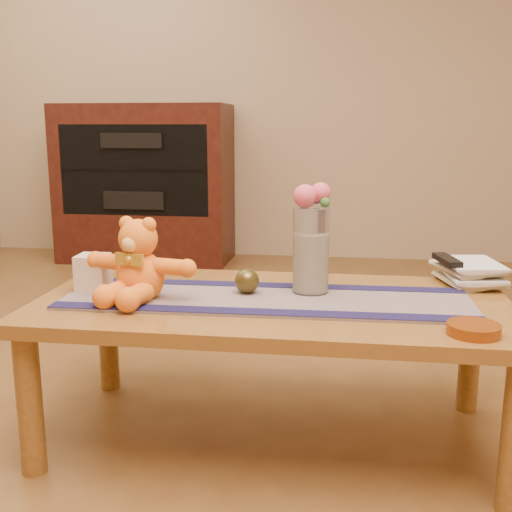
# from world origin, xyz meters

# --- Properties ---
(floor) EXTENTS (5.50, 5.50, 0.00)m
(floor) POSITION_xyz_m (0.00, 0.00, 0.00)
(floor) COLOR brown
(floor) RESTS_ON ground
(wall_back) EXTENTS (5.50, 0.00, 5.50)m
(wall_back) POSITION_xyz_m (0.00, 2.75, 1.35)
(wall_back) COLOR tan
(wall_back) RESTS_ON floor
(coffee_table_top) EXTENTS (1.40, 0.70, 0.04)m
(coffee_table_top) POSITION_xyz_m (0.00, 0.00, 0.43)
(coffee_table_top) COLOR brown
(coffee_table_top) RESTS_ON floor
(table_leg_fl) EXTENTS (0.07, 0.07, 0.41)m
(table_leg_fl) POSITION_xyz_m (-0.64, -0.29, 0.21)
(table_leg_fl) COLOR brown
(table_leg_fl) RESTS_ON floor
(table_leg_bl) EXTENTS (0.07, 0.07, 0.41)m
(table_leg_bl) POSITION_xyz_m (-0.64, 0.29, 0.21)
(table_leg_bl) COLOR brown
(table_leg_bl) RESTS_ON floor
(table_leg_br) EXTENTS (0.07, 0.07, 0.41)m
(table_leg_br) POSITION_xyz_m (0.64, 0.29, 0.21)
(table_leg_br) COLOR brown
(table_leg_br) RESTS_ON floor
(persian_runner) EXTENTS (1.21, 0.38, 0.01)m
(persian_runner) POSITION_xyz_m (-0.02, -0.02, 0.45)
(persian_runner) COLOR #181C45
(persian_runner) RESTS_ON coffee_table_top
(runner_border_near) EXTENTS (1.20, 0.09, 0.00)m
(runner_border_near) POSITION_xyz_m (-0.01, -0.16, 0.46)
(runner_border_near) COLOR #16133A
(runner_border_near) RESTS_ON persian_runner
(runner_border_far) EXTENTS (1.20, 0.09, 0.00)m
(runner_border_far) POSITION_xyz_m (-0.02, 0.13, 0.46)
(runner_border_far) COLOR #16133A
(runner_border_far) RESTS_ON persian_runner
(teddy_bear) EXTENTS (0.39, 0.34, 0.23)m
(teddy_bear) POSITION_xyz_m (-0.39, -0.06, 0.57)
(teddy_bear) COLOR orange
(teddy_bear) RESTS_ON persian_runner
(pillar_candle) EXTENTS (0.09, 0.09, 0.11)m
(pillar_candle) POSITION_xyz_m (-0.56, 0.00, 0.51)
(pillar_candle) COLOR beige
(pillar_candle) RESTS_ON persian_runner
(candle_wick) EXTENTS (0.00, 0.00, 0.01)m
(candle_wick) POSITION_xyz_m (-0.56, 0.00, 0.57)
(candle_wick) COLOR black
(candle_wick) RESTS_ON pillar_candle
(glass_vase) EXTENTS (0.11, 0.11, 0.26)m
(glass_vase) POSITION_xyz_m (0.11, 0.07, 0.59)
(glass_vase) COLOR silver
(glass_vase) RESTS_ON persian_runner
(potpourri_fill) EXTENTS (0.09, 0.09, 0.18)m
(potpourri_fill) POSITION_xyz_m (0.11, 0.07, 0.55)
(potpourri_fill) COLOR beige
(potpourri_fill) RESTS_ON glass_vase
(rose_left) EXTENTS (0.07, 0.07, 0.07)m
(rose_left) POSITION_xyz_m (0.09, 0.06, 0.75)
(rose_left) COLOR #DC4D65
(rose_left) RESTS_ON glass_vase
(rose_right) EXTENTS (0.06, 0.06, 0.06)m
(rose_right) POSITION_xyz_m (0.13, 0.08, 0.76)
(rose_right) COLOR #DC4D65
(rose_right) RESTS_ON glass_vase
(blue_flower_back) EXTENTS (0.04, 0.04, 0.04)m
(blue_flower_back) POSITION_xyz_m (0.12, 0.11, 0.75)
(blue_flower_back) COLOR #48499C
(blue_flower_back) RESTS_ON glass_vase
(blue_flower_side) EXTENTS (0.04, 0.04, 0.04)m
(blue_flower_side) POSITION_xyz_m (0.08, 0.09, 0.74)
(blue_flower_side) COLOR #48499C
(blue_flower_side) RESTS_ON glass_vase
(leaf_sprig) EXTENTS (0.03, 0.03, 0.03)m
(leaf_sprig) POSITION_xyz_m (0.15, 0.05, 0.74)
(leaf_sprig) COLOR #33662D
(leaf_sprig) RESTS_ON glass_vase
(bronze_ball) EXTENTS (0.09, 0.09, 0.07)m
(bronze_ball) POSITION_xyz_m (-0.08, 0.03, 0.50)
(bronze_ball) COLOR #443B16
(bronze_ball) RESTS_ON persian_runner
(book_bottom) EXTENTS (0.22, 0.26, 0.02)m
(book_bottom) POSITION_xyz_m (0.53, 0.25, 0.46)
(book_bottom) COLOR beige
(book_bottom) RESTS_ON coffee_table_top
(book_lower) EXTENTS (0.19, 0.24, 0.02)m
(book_lower) POSITION_xyz_m (0.54, 0.24, 0.48)
(book_lower) COLOR beige
(book_lower) RESTS_ON book_bottom
(book_upper) EXTENTS (0.23, 0.26, 0.02)m
(book_upper) POSITION_xyz_m (0.53, 0.25, 0.50)
(book_upper) COLOR beige
(book_upper) RESTS_ON book_lower
(book_top) EXTENTS (0.20, 0.25, 0.02)m
(book_top) POSITION_xyz_m (0.54, 0.25, 0.52)
(book_top) COLOR beige
(book_top) RESTS_ON book_upper
(tv_remote) EXTENTS (0.08, 0.17, 0.02)m
(tv_remote) POSITION_xyz_m (0.54, 0.24, 0.54)
(tv_remote) COLOR black
(tv_remote) RESTS_ON book_top
(amber_dish) EXTENTS (0.16, 0.16, 0.03)m
(amber_dish) POSITION_xyz_m (0.53, -0.25, 0.46)
(amber_dish) COLOR #BF5914
(amber_dish) RESTS_ON coffee_table_top
(media_cabinet) EXTENTS (1.20, 0.50, 1.10)m
(media_cabinet) POSITION_xyz_m (-1.20, 2.48, 0.55)
(media_cabinet) COLOR black
(media_cabinet) RESTS_ON floor
(cabinet_cavity) EXTENTS (1.02, 0.03, 0.61)m
(cabinet_cavity) POSITION_xyz_m (-1.20, 2.25, 0.66)
(cabinet_cavity) COLOR black
(cabinet_cavity) RESTS_ON media_cabinet
(cabinet_shelf) EXTENTS (1.02, 0.20, 0.02)m
(cabinet_shelf) POSITION_xyz_m (-1.20, 2.33, 0.66)
(cabinet_shelf) COLOR black
(cabinet_shelf) RESTS_ON media_cabinet
(stereo_upper) EXTENTS (0.42, 0.28, 0.10)m
(stereo_upper) POSITION_xyz_m (-1.20, 2.35, 0.86)
(stereo_upper) COLOR black
(stereo_upper) RESTS_ON media_cabinet
(stereo_lower) EXTENTS (0.42, 0.28, 0.12)m
(stereo_lower) POSITION_xyz_m (-1.20, 2.35, 0.46)
(stereo_lower) COLOR black
(stereo_lower) RESTS_ON media_cabinet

